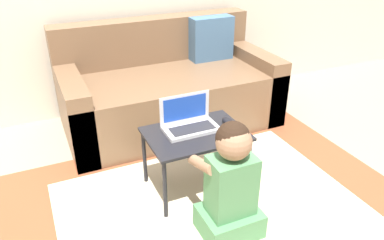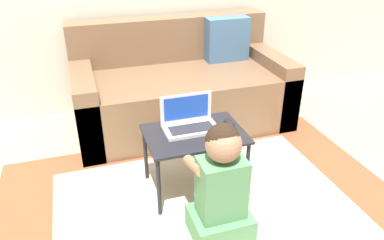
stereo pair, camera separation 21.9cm
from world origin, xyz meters
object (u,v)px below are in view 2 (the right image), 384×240
(laptop_desk, at_px, (195,140))
(laptop, at_px, (190,123))
(person_seated, at_px, (221,187))
(computer_mouse, at_px, (229,123))
(couch, at_px, (181,88))

(laptop_desk, bearing_deg, laptop, 100.96)
(laptop_desk, relative_size, person_seated, 0.87)
(laptop_desk, distance_m, computer_mouse, 0.23)
(laptop_desk, height_order, person_seated, person_seated)
(laptop, bearing_deg, person_seated, -88.57)
(couch, bearing_deg, computer_mouse, -87.66)
(computer_mouse, bearing_deg, laptop_desk, -177.17)
(couch, xyz_separation_m, computer_mouse, (0.04, -0.91, 0.13))
(laptop, height_order, computer_mouse, laptop)
(laptop_desk, distance_m, person_seated, 0.42)
(couch, bearing_deg, person_seated, -97.91)
(couch, xyz_separation_m, person_seated, (-0.19, -1.34, 0.03))
(laptop_desk, bearing_deg, computer_mouse, 2.83)
(couch, relative_size, laptop, 5.23)
(couch, distance_m, computer_mouse, 0.92)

